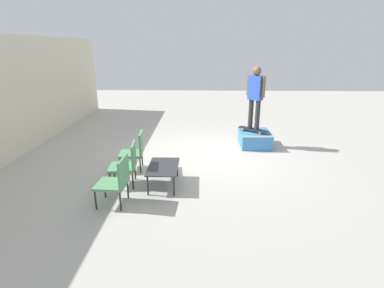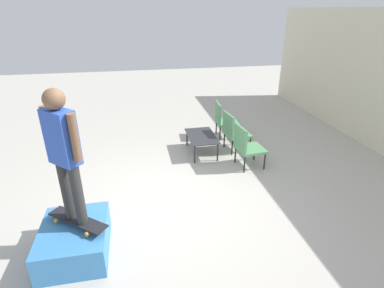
# 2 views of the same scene
# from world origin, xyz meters

# --- Properties ---
(ground_plane) EXTENTS (24.00, 24.00, 0.00)m
(ground_plane) POSITION_xyz_m (0.00, 0.00, 0.00)
(ground_plane) COLOR #B7B2A8
(skate_ramp_box) EXTENTS (1.04, 0.83, 0.44)m
(skate_ramp_box) POSITION_xyz_m (0.86, -1.32, 0.21)
(skate_ramp_box) COLOR #3D84C6
(skate_ramp_box) RESTS_ON ground_plane
(skateboard_on_ramp) EXTENTS (0.70, 0.81, 0.07)m
(skateboard_on_ramp) POSITION_xyz_m (0.83, -1.25, 0.49)
(skateboard_on_ramp) COLOR black
(skateboard_on_ramp) RESTS_ON skate_ramp_box
(person_skater) EXTENTS (0.42, 0.44, 1.70)m
(person_skater) POSITION_xyz_m (0.83, -1.25, 1.51)
(person_skater) COLOR #2D2D2D
(person_skater) RESTS_ON skateboard_on_ramp
(coffee_table) EXTENTS (0.99, 0.60, 0.42)m
(coffee_table) POSITION_xyz_m (-1.77, 0.97, 0.37)
(coffee_table) COLOR #2D2D33
(coffee_table) RESTS_ON ground_plane
(patio_chair_left) EXTENTS (0.55, 0.55, 0.89)m
(patio_chair_left) POSITION_xyz_m (-2.56, 1.71, 0.48)
(patio_chair_left) COLOR black
(patio_chair_left) RESTS_ON ground_plane
(patio_chair_center) EXTENTS (0.57, 0.57, 0.89)m
(patio_chair_center) POSITION_xyz_m (-1.76, 1.71, 0.48)
(patio_chair_center) COLOR black
(patio_chair_center) RESTS_ON ground_plane
(patio_chair_right) EXTENTS (0.57, 0.57, 0.89)m
(patio_chair_right) POSITION_xyz_m (-0.97, 1.71, 0.48)
(patio_chair_right) COLOR black
(patio_chair_right) RESTS_ON ground_plane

